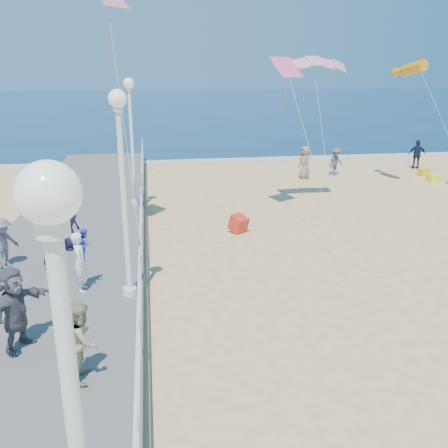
{
  "coord_description": "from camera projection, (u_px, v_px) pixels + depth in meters",
  "views": [
    {
      "loc": [
        -4.68,
        -12.33,
        6.32
      ],
      "look_at": [
        -2.5,
        2.0,
        1.6
      ],
      "focal_mm": 40.0,
      "sensor_mm": 36.0,
      "label": 1
    }
  ],
  "objects": [
    {
      "name": "spectator_1",
      "position": [
        83.0,
        341.0,
        9.6
      ],
      "size": [
        0.66,
        0.82,
        1.61
      ],
      "primitive_type": "imported",
      "rotation": [
        0.0,
        0.0,
        1.51
      ],
      "color": "tan",
      "rests_on": "boardwalk"
    },
    {
      "name": "spectator_4",
      "position": [
        67.0,
        223.0,
        16.36
      ],
      "size": [
        0.92,
        1.02,
        1.76
      ],
      "primitive_type": "imported",
      "rotation": [
        0.0,
        0.0,
        1.04
      ],
      "color": "#181734",
      "rests_on": "boardwalk"
    },
    {
      "name": "lamp_post_near",
      "position": [
        74.0,
        423.0,
        3.86
      ],
      "size": [
        0.44,
        0.44,
        5.32
      ],
      "color": "white",
      "rests_on": "boardwalk"
    },
    {
      "name": "woman_holding_toddler",
      "position": [
        80.0,
        262.0,
        13.33
      ],
      "size": [
        0.41,
        0.61,
        1.66
      ],
      "primitive_type": "imported",
      "rotation": [
        0.0,
        0.0,
        1.59
      ],
      "color": "white",
      "rests_on": "boardwalk"
    },
    {
      "name": "spectator_0",
      "position": [
        50.0,
        251.0,
        14.12
      ],
      "size": [
        0.46,
        0.64,
        1.63
      ],
      "primitive_type": "imported",
      "rotation": [
        0.0,
        0.0,
        1.44
      ],
      "color": "#171C33",
      "rests_on": "boardwalk"
    },
    {
      "name": "boardwalk",
      "position": [
        47.0,
        307.0,
        13.08
      ],
      "size": [
        5.0,
        44.0,
        0.4
      ],
      "primitive_type": "cube",
      "color": "slate",
      "rests_on": "ground"
    },
    {
      "name": "kite_parafoil",
      "position": [
        315.0,
        61.0,
        20.89
      ],
      "size": [
        2.87,
        0.94,
        0.65
      ],
      "primitive_type": null,
      "rotation": [
        0.44,
        0.0,
        0.0
      ],
      "color": "#D81950"
    },
    {
      "name": "kite_windsock",
      "position": [
        414.0,
        68.0,
        24.45
      ],
      "size": [
        0.98,
        2.52,
        1.05
      ],
      "primitive_type": "cylinder",
      "rotation": [
        1.36,
        0.0,
        0.17
      ],
      "color": "orange"
    },
    {
      "name": "beach_chair_left",
      "position": [
        424.0,
        172.0,
        28.97
      ],
      "size": [
        0.55,
        0.55,
        0.4
      ],
      "primitive_type": "cube",
      "color": "#FFAF1A",
      "rests_on": "ground"
    },
    {
      "name": "spectator_5",
      "position": [
        15.0,
        309.0,
        10.56
      ],
      "size": [
        1.29,
        1.81,
        1.89
      ],
      "primitive_type": "imported",
      "rotation": [
        0.0,
        0.0,
        1.1
      ],
      "color": "#555459",
      "rests_on": "boardwalk"
    },
    {
      "name": "lamp_post_far",
      "position": [
        131.0,
        129.0,
        20.78
      ],
      "size": [
        0.44,
        0.44,
        5.32
      ],
      "color": "white",
      "rests_on": "boardwalk"
    },
    {
      "name": "spectator_2",
      "position": [
        4.0,
        243.0,
        14.87
      ],
      "size": [
        1.02,
        1.15,
        1.54
      ],
      "primitive_type": "imported",
      "rotation": [
        0.0,
        0.0,
        1.0
      ],
      "color": "slate",
      "rests_on": "boardwalk"
    },
    {
      "name": "spectator_3",
      "position": [
        57.0,
        218.0,
        17.06
      ],
      "size": [
        0.82,
        1.06,
        1.68
      ],
      "primitive_type": "imported",
      "rotation": [
        0.0,
        0.0,
        1.09
      ],
      "color": "red",
      "rests_on": "boardwalk"
    },
    {
      "name": "beach_walker_c",
      "position": [
        304.0,
        162.0,
        28.11
      ],
      "size": [
        0.82,
        1.03,
        1.85
      ],
      "primitive_type": "imported",
      "rotation": [
        0.0,
        0.0,
        -1.28
      ],
      "color": "gray",
      "rests_on": "ground"
    },
    {
      "name": "toddler_held",
      "position": [
        85.0,
        244.0,
        13.35
      ],
      "size": [
        0.33,
        0.42,
        0.85
      ],
      "primitive_type": "imported",
      "rotation": [
        0.0,
        0.0,
        1.59
      ],
      "color": "blue",
      "rests_on": "boardwalk"
    },
    {
      "name": "beach_walker_b",
      "position": [
        417.0,
        155.0,
        30.67
      ],
      "size": [
        1.13,
        0.77,
        1.78
      ],
      "primitive_type": "imported",
      "rotation": [
        0.0,
        0.0,
        2.78
      ],
      "color": "#191B37",
      "rests_on": "ground"
    },
    {
      "name": "surf_line",
      "position": [
        219.0,
        160.0,
        33.48
      ],
      "size": [
        160.0,
        1.2,
        0.04
      ],
      "primitive_type": "cube",
      "color": "white",
      "rests_on": "ground"
    },
    {
      "name": "beach_chair_right",
      "position": [
        433.0,
        178.0,
        27.55
      ],
      "size": [
        0.55,
        0.55,
        0.4
      ],
      "primitive_type": "cube",
      "color": "#E6F319",
      "rests_on": "ground"
    },
    {
      "name": "lamp_post_mid",
      "position": [
        122.0,
        175.0,
        12.32
      ],
      "size": [
        0.44,
        0.44,
        5.32
      ],
      "color": "white",
      "rests_on": "boardwalk"
    },
    {
      "name": "beach_walker_a",
      "position": [
        336.0,
        161.0,
        28.94
      ],
      "size": [
        1.21,
        1.04,
        1.63
      ],
      "primitive_type": "imported",
      "rotation": [
        0.0,
        0.0,
        0.5
      ],
      "color": "#515155",
      "rests_on": "ground"
    },
    {
      "name": "ground",
      "position": [
        321.0,
        295.0,
        14.22
      ],
      "size": [
        160.0,
        160.0,
        0.0
      ],
      "primitive_type": "plane",
      "color": "#EBBD7B",
      "rests_on": "ground"
    },
    {
      "name": "kite_diamond_pink",
      "position": [
        286.0,
        67.0,
        19.73
      ],
      "size": [
        1.42,
        1.31,
        0.78
      ],
      "primitive_type": "cube",
      "rotation": [
        0.74,
        0.0,
        0.53
      ],
      "color": "#EE5796"
    },
    {
      "name": "ocean",
      "position": [
        178.0,
        106.0,
        75.31
      ],
      "size": [
        160.0,
        90.0,
        0.05
      ],
      "primitive_type": "cube",
      "color": "#0C274A",
      "rests_on": "ground"
    },
    {
      "name": "box_kite",
      "position": [
        238.0,
        225.0,
        19.29
      ],
      "size": [
        0.86,
        0.9,
        0.74
      ],
      "primitive_type": "cube",
      "rotation": [
        0.31,
        0.0,
        0.63
      ],
      "color": "red",
      "rests_on": "ground"
    },
    {
      "name": "railing",
      "position": [
        140.0,
        264.0,
        13.11
      ],
      "size": [
        0.05,
        42.0,
        0.55
      ],
      "color": "white",
      "rests_on": "boardwalk"
    }
  ]
}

